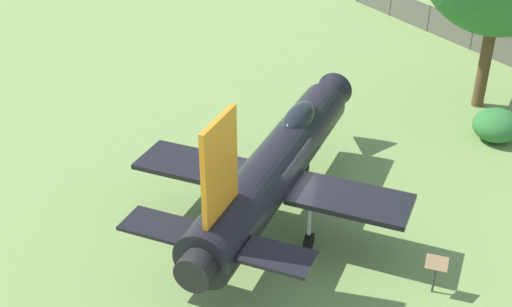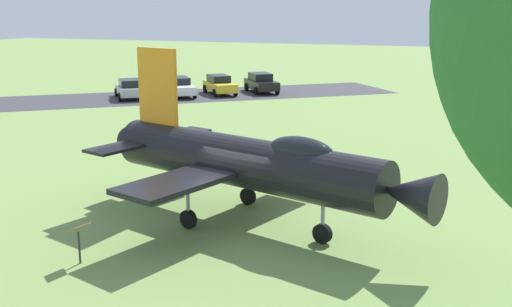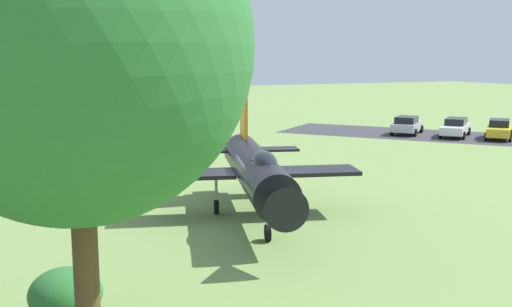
{
  "view_description": "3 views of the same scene",
  "coord_description": "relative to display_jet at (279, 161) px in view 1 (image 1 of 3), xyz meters",
  "views": [
    {
      "loc": [
        -17.06,
        -1.52,
        12.25
      ],
      "look_at": [
        0.74,
        0.67,
        2.05
      ],
      "focal_mm": 45.45,
      "sensor_mm": 36.0,
      "label": 1
    },
    {
      "loc": [
        7.35,
        -17.04,
        6.73
      ],
      "look_at": [
        0.98,
        -1.3,
        2.67
      ],
      "focal_mm": 42.29,
      "sensor_mm": 36.0,
      "label": 2
    },
    {
      "loc": [
        21.59,
        -9.58,
        6.53
      ],
      "look_at": [
        0.31,
        -0.12,
        2.73
      ],
      "focal_mm": 42.23,
      "sensor_mm": 36.0,
      "label": 3
    }
  ],
  "objects": [
    {
      "name": "display_jet",
      "position": [
        0.0,
        0.0,
        0.0
      ],
      "size": [
        11.83,
        8.79,
        5.45
      ],
      "rotation": [
        0.0,
        0.0,
        6.01
      ],
      "color": "black",
      "rests_on": "ground_plane"
    },
    {
      "name": "shrub_by_tree",
      "position": [
        6.23,
        -8.04,
        -1.42
      ],
      "size": [
        1.86,
        1.83,
        1.28
      ],
      "color": "#2D7033",
      "rests_on": "ground_plane"
    },
    {
      "name": "info_plaque",
      "position": [
        -3.16,
        -4.6,
        -1.21
      ],
      "size": [
        0.51,
        0.67,
        1.14
      ],
      "color": "#333333",
      "rests_on": "ground_plane"
    },
    {
      "name": "ground_plane",
      "position": [
        -0.35,
        0.1,
        -2.06
      ],
      "size": [
        200.0,
        200.0,
        0.0
      ],
      "primitive_type": "plane",
      "color": "#75934C"
    }
  ]
}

